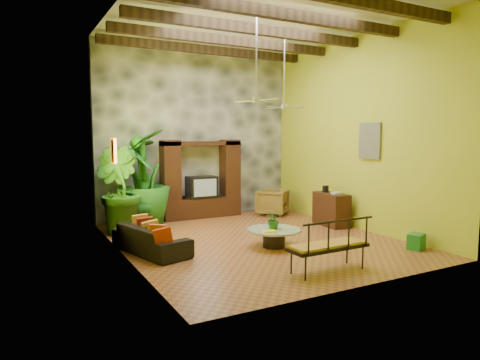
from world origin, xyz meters
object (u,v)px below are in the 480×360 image
tall_plant_b (118,190)px  coffee_table (274,235)px  entertainment_center (201,185)px  ceiling_fan_front (256,90)px  iron_bench (331,243)px  tall_plant_c (143,177)px  side_console (331,209)px  wicker_armchair (272,202)px  green_bin (416,242)px  tall_plant_a (140,184)px  ceiling_fan_back (284,99)px  sofa (151,239)px

tall_plant_b → coffee_table: bearing=-47.3°
entertainment_center → tall_plant_b: bearing=-160.0°
ceiling_fan_front → iron_bench: bearing=-85.5°
coffee_table → iron_bench: iron_bench is taller
tall_plant_c → iron_bench: tall_plant_c is taller
tall_plant_b → coffee_table: size_ratio=1.88×
ceiling_fan_front → side_console: size_ratio=1.69×
wicker_armchair → tall_plant_b: 4.77m
wicker_armchair → green_bin: size_ratio=2.29×
tall_plant_b → green_bin: 7.03m
entertainment_center → coffee_table: size_ratio=2.06×
tall_plant_a → ceiling_fan_front: bearing=-58.8°
ceiling_fan_back → tall_plant_c: size_ratio=0.71×
side_console → green_bin: size_ratio=2.91×
entertainment_center → sofa: size_ratio=1.22×
tall_plant_a → coffee_table: 3.99m
tall_plant_b → tall_plant_c: bearing=40.9°
tall_plant_a → green_bin: 6.82m
entertainment_center → tall_plant_c: (-1.81, -0.24, 0.34)m
sofa → tall_plant_c: 3.07m
ceiling_fan_front → tall_plant_c: 4.23m
green_bin → sofa: bearing=154.5°
wicker_armchair → coffee_table: bearing=16.0°
tall_plant_b → coffee_table: tall_plant_b is taller
ceiling_fan_back → green_bin: ceiling_fan_back is taller
iron_bench → green_bin: (2.67, 0.36, -0.37)m
wicker_armchair → coffee_table: 3.80m
ceiling_fan_back → iron_bench: ceiling_fan_back is taller
side_console → ceiling_fan_back: bearing=147.7°
ceiling_fan_front → coffee_table: 3.18m
tall_plant_b → tall_plant_c: size_ratio=0.84×
entertainment_center → green_bin: 6.14m
ceiling_fan_back → tall_plant_b: bearing=167.1°
tall_plant_a → tall_plant_c: bearing=63.7°
entertainment_center → ceiling_fan_back: (1.60, -1.94, 2.44)m
tall_plant_c → ceiling_fan_front: bearing=-63.9°
wicker_armchair → tall_plant_a: (-4.05, 0.08, 0.78)m
sofa → green_bin: 5.65m
sofa → side_console: (5.08, 0.33, 0.15)m
wicker_armchair → green_bin: wicker_armchair is taller
entertainment_center → sofa: 3.98m
wicker_armchair → sofa: bearing=-14.1°
side_console → tall_plant_a: bearing=160.5°
tall_plant_c → coffee_table: 4.23m
coffee_table → tall_plant_b: bearing=132.7°
entertainment_center → tall_plant_b: 2.82m
entertainment_center → tall_plant_a: tall_plant_a is taller
iron_bench → green_bin: size_ratio=4.05×
sofa → tall_plant_b: size_ratio=0.90×
iron_bench → coffee_table: bearing=87.3°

